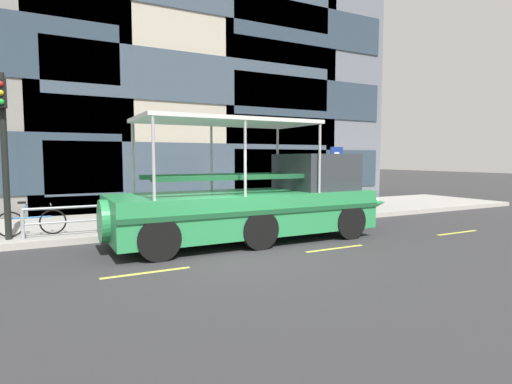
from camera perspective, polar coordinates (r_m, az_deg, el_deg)
name	(u,v)px	position (r m, az deg, el deg)	size (l,w,h in m)	color
ground_plane	(241,254)	(10.04, -2.09, -8.61)	(120.00, 120.00, 0.00)	#333335
sidewalk	(174,220)	(15.18, -11.34, -3.81)	(32.00, 4.80, 0.18)	#A8A59E
curb_edge	(197,230)	(12.84, -8.16, -5.31)	(32.00, 0.18, 0.18)	#B2ADA3
lane_centreline	(252,259)	(9.54, -0.56, -9.30)	(25.80, 0.12, 0.01)	#DBD64C
curb_guardrail	(222,207)	(13.41, -4.77, -2.05)	(11.40, 0.09, 0.83)	#9EA0A8
traffic_light_pole	(4,140)	(12.45, -31.60, 6.18)	(0.24, 0.46, 4.31)	black
parking_sign	(336,168)	(16.36, 11.02, 3.27)	(0.60, 0.12, 2.57)	#4C4F54
leaned_bicycle	(32,222)	(12.90, -28.68, -3.70)	(1.74, 0.46, 0.96)	black
duck_tour_boat	(262,202)	(11.73, 0.79, -1.43)	(9.18, 2.62, 3.35)	#2D9351
pedestrian_near_bow	(289,185)	(16.35, 4.60, 0.97)	(0.26, 0.50, 1.78)	black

